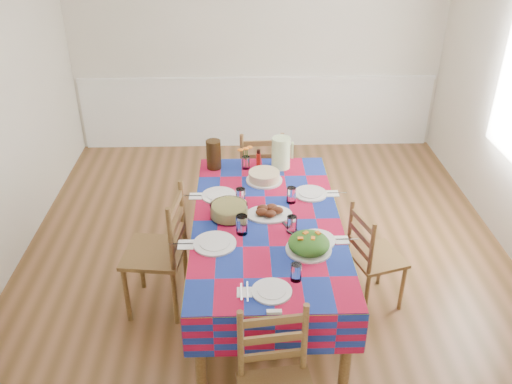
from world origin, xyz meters
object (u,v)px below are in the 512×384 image
chair_far (261,175)px  chair_right (372,258)px  tea_pitcher (214,154)px  meat_platter (269,212)px  dining_table (267,229)px  green_pitcher (281,153)px  chair_left (160,253)px

chair_far → chair_right: size_ratio=1.11×
tea_pitcher → chair_far: bearing=45.9°
meat_platter → chair_right: size_ratio=0.40×
dining_table → green_pitcher: green_pitcher is taller
tea_pitcher → dining_table: bearing=-63.6°
meat_platter → green_pitcher: green_pitcher is taller
tea_pitcher → chair_right: size_ratio=0.29×
green_pitcher → chair_far: green_pitcher is taller
tea_pitcher → chair_right: (1.26, -0.87, -0.50)m
dining_table → meat_platter: 0.13m
meat_platter → green_pitcher: 0.82m
tea_pitcher → chair_far: tea_pitcher is taller
dining_table → chair_left: bearing=-179.6°
dining_table → chair_right: size_ratio=2.33×
meat_platter → chair_far: size_ratio=0.36×
green_pitcher → chair_left: green_pitcher is taller
chair_right → chair_left: bearing=72.8°
dining_table → chair_far: 1.32m
meat_platter → chair_far: bearing=90.7°
dining_table → green_pitcher: 0.90m
meat_platter → tea_pitcher: 0.92m
chair_right → chair_far: bearing=15.2°
chair_far → chair_right: bearing=120.0°
chair_far → chair_right: (0.83, -1.32, -0.05)m
dining_table → meat_platter: (0.02, 0.06, 0.12)m
meat_platter → green_pitcher: bearing=79.6°
green_pitcher → chair_far: bearing=109.6°
tea_pitcher → chair_far: (0.43, 0.44, -0.45)m
tea_pitcher → chair_left: (-0.40, -0.87, -0.42)m
chair_left → tea_pitcher: bearing=162.5°
meat_platter → chair_left: chair_left is taller
tea_pitcher → chair_right: 1.61m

